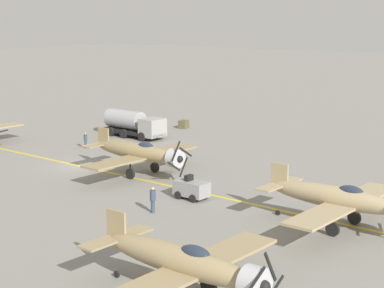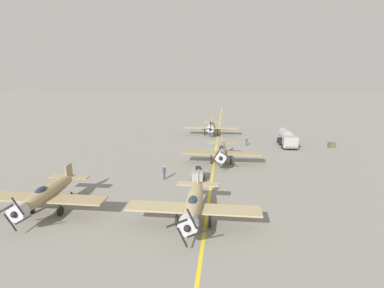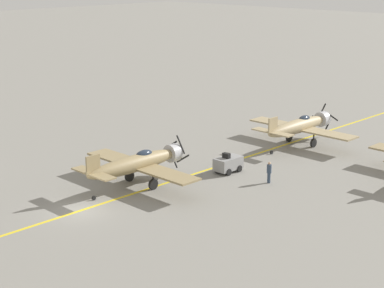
{
  "view_description": "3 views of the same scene",
  "coord_description": "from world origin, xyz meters",
  "px_view_note": "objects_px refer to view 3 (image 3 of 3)",
  "views": [
    {
      "loc": [
        37.25,
        44.17,
        13.29
      ],
      "look_at": [
        -0.38,
        12.9,
        3.63
      ],
      "focal_mm": 60.0,
      "sensor_mm": 36.0,
      "label": 1
    },
    {
      "loc": [
        -1.55,
        51.19,
        13.3
      ],
      "look_at": [
        3.08,
        9.71,
        3.67
      ],
      "focal_mm": 28.0,
      "sensor_mm": 36.0,
      "label": 2
    },
    {
      "loc": [
        37.45,
        -26.31,
        17.81
      ],
      "look_at": [
        2.34,
        9.43,
        3.74
      ],
      "focal_mm": 60.0,
      "sensor_mm": 36.0,
      "label": 3
    }
  ],
  "objects_px": {
    "airplane_mid_center": "(138,163)",
    "ground_crew_walking": "(269,172)",
    "tow_tractor": "(228,163)",
    "airplane_far_center": "(300,126)"
  },
  "relations": [
    {
      "from": "tow_tractor",
      "to": "airplane_far_center",
      "type": "bearing_deg",
      "value": 93.25
    },
    {
      "from": "airplane_mid_center",
      "to": "ground_crew_walking",
      "type": "xyz_separation_m",
      "value": [
        7.23,
        8.31,
        -1.0
      ]
    },
    {
      "from": "airplane_far_center",
      "to": "ground_crew_walking",
      "type": "bearing_deg",
      "value": -75.25
    },
    {
      "from": "ground_crew_walking",
      "to": "airplane_mid_center",
      "type": "bearing_deg",
      "value": -131.05
    },
    {
      "from": "airplane_mid_center",
      "to": "ground_crew_walking",
      "type": "bearing_deg",
      "value": 36.39
    },
    {
      "from": "ground_crew_walking",
      "to": "tow_tractor",
      "type": "bearing_deg",
      "value": -177.49
    },
    {
      "from": "airplane_far_center",
      "to": "tow_tractor",
      "type": "relative_size",
      "value": 4.62
    },
    {
      "from": "tow_tractor",
      "to": "ground_crew_walking",
      "type": "relative_size",
      "value": 1.41
    },
    {
      "from": "airplane_mid_center",
      "to": "ground_crew_walking",
      "type": "relative_size",
      "value": 6.5
    },
    {
      "from": "airplane_far_center",
      "to": "tow_tractor",
      "type": "xyz_separation_m",
      "value": [
        0.67,
        -11.71,
        -1.22
      ]
    }
  ]
}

